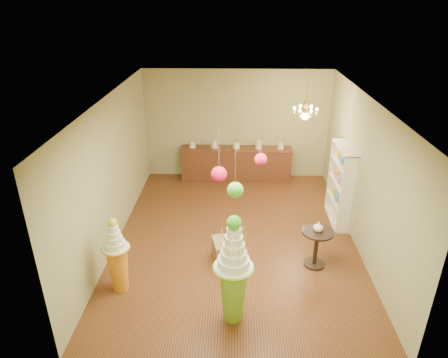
{
  "coord_description": "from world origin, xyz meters",
  "views": [
    {
      "loc": [
        -0.02,
        -7.24,
        4.77
      ],
      "look_at": [
        -0.25,
        0.0,
        1.38
      ],
      "focal_mm": 32.0,
      "sensor_mm": 36.0,
      "label": 1
    }
  ],
  "objects_px": {
    "pedestal_green": "(233,279)",
    "sideboard": "(236,163)",
    "pedestal_orange": "(118,262)",
    "round_table": "(316,243)"
  },
  "relations": [
    {
      "from": "pedestal_orange",
      "to": "round_table",
      "type": "xyz_separation_m",
      "value": [
        3.55,
        0.8,
        -0.08
      ]
    },
    {
      "from": "pedestal_orange",
      "to": "round_table",
      "type": "relative_size",
      "value": 1.88
    },
    {
      "from": "sideboard",
      "to": "round_table",
      "type": "bearing_deg",
      "value": -68.5
    },
    {
      "from": "pedestal_green",
      "to": "pedestal_orange",
      "type": "bearing_deg",
      "value": 162.4
    },
    {
      "from": "pedestal_green",
      "to": "pedestal_orange",
      "type": "height_order",
      "value": "pedestal_green"
    },
    {
      "from": "pedestal_orange",
      "to": "sideboard",
      "type": "xyz_separation_m",
      "value": [
        2.03,
        4.67,
        -0.09
      ]
    },
    {
      "from": "pedestal_green",
      "to": "sideboard",
      "type": "bearing_deg",
      "value": 89.66
    },
    {
      "from": "pedestal_orange",
      "to": "sideboard",
      "type": "distance_m",
      "value": 5.09
    },
    {
      "from": "sideboard",
      "to": "round_table",
      "type": "height_order",
      "value": "sideboard"
    },
    {
      "from": "sideboard",
      "to": "round_table",
      "type": "xyz_separation_m",
      "value": [
        1.52,
        -3.87,
        0.02
      ]
    }
  ]
}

